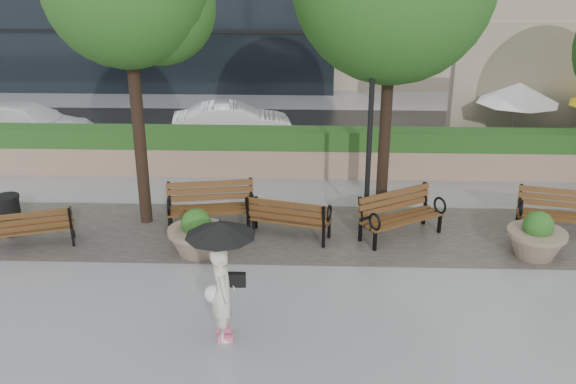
{
  "coord_description": "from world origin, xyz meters",
  "views": [
    {
      "loc": [
        -0.02,
        -10.45,
        6.36
      ],
      "look_at": [
        -0.48,
        2.8,
        1.1
      ],
      "focal_mm": 40.0,
      "sensor_mm": 36.0,
      "label": 1
    }
  ],
  "objects_px": {
    "lamppost": "(369,146)",
    "car_left": "(30,124)",
    "bench_3": "(400,224)",
    "planter_right": "(536,239)",
    "pedestrian": "(222,269)",
    "bench_2": "(289,226)",
    "bench_4": "(560,223)",
    "car_right": "(233,123)",
    "trash_bin": "(10,216)",
    "planter_left": "(197,237)",
    "bench_0": "(33,236)",
    "bench_1": "(211,216)"
  },
  "relations": [
    {
      "from": "lamppost",
      "to": "car_left",
      "type": "bearing_deg",
      "value": 149.88
    },
    {
      "from": "planter_left",
      "to": "pedestrian",
      "type": "distance_m",
      "value": 3.32
    },
    {
      "from": "car_left",
      "to": "pedestrian",
      "type": "bearing_deg",
      "value": -134.81
    },
    {
      "from": "bench_2",
      "to": "bench_4",
      "type": "height_order",
      "value": "bench_4"
    },
    {
      "from": "planter_right",
      "to": "car_right",
      "type": "xyz_separation_m",
      "value": [
        -7.41,
        8.14,
        0.24
      ]
    },
    {
      "from": "bench_3",
      "to": "car_right",
      "type": "distance_m",
      "value": 8.63
    },
    {
      "from": "bench_3",
      "to": "planter_right",
      "type": "height_order",
      "value": "bench_3"
    },
    {
      "from": "planter_right",
      "to": "trash_bin",
      "type": "relative_size",
      "value": 1.38
    },
    {
      "from": "bench_4",
      "to": "bench_2",
      "type": "bearing_deg",
      "value": -163.17
    },
    {
      "from": "bench_4",
      "to": "car_right",
      "type": "distance_m",
      "value": 10.9
    },
    {
      "from": "trash_bin",
      "to": "lamppost",
      "type": "xyz_separation_m",
      "value": [
        8.19,
        0.84,
        1.5
      ]
    },
    {
      "from": "bench_2",
      "to": "car_left",
      "type": "xyz_separation_m",
      "value": [
        -8.8,
        6.99,
        0.36
      ]
    },
    {
      "from": "bench_0",
      "to": "bench_4",
      "type": "distance_m",
      "value": 11.85
    },
    {
      "from": "lamppost",
      "to": "pedestrian",
      "type": "relative_size",
      "value": 2.06
    },
    {
      "from": "bench_1",
      "to": "planter_left",
      "type": "relative_size",
      "value": 1.7
    },
    {
      "from": "bench_3",
      "to": "car_left",
      "type": "relative_size",
      "value": 0.45
    },
    {
      "from": "planter_right",
      "to": "pedestrian",
      "type": "distance_m",
      "value": 7.08
    },
    {
      "from": "car_left",
      "to": "bench_2",
      "type": "bearing_deg",
      "value": -118.99
    },
    {
      "from": "trash_bin",
      "to": "car_right",
      "type": "xyz_separation_m",
      "value": [
        4.27,
        7.41,
        0.2
      ]
    },
    {
      "from": "bench_1",
      "to": "pedestrian",
      "type": "distance_m",
      "value": 4.57
    },
    {
      "from": "lamppost",
      "to": "car_left",
      "type": "height_order",
      "value": "lamppost"
    },
    {
      "from": "trash_bin",
      "to": "bench_0",
      "type": "bearing_deg",
      "value": -39.54
    },
    {
      "from": "bench_0",
      "to": "bench_3",
      "type": "bearing_deg",
      "value": 166.49
    },
    {
      "from": "car_left",
      "to": "car_right",
      "type": "xyz_separation_m",
      "value": [
        6.68,
        0.42,
        -0.01
      ]
    },
    {
      "from": "bench_2",
      "to": "pedestrian",
      "type": "relative_size",
      "value": 0.92
    },
    {
      "from": "bench_2",
      "to": "bench_0",
      "type": "bearing_deg",
      "value": 21.67
    },
    {
      "from": "planter_left",
      "to": "trash_bin",
      "type": "distance_m",
      "value": 4.52
    },
    {
      "from": "bench_3",
      "to": "pedestrian",
      "type": "distance_m",
      "value": 5.45
    },
    {
      "from": "bench_4",
      "to": "planter_left",
      "type": "height_order",
      "value": "planter_left"
    },
    {
      "from": "trash_bin",
      "to": "car_left",
      "type": "height_order",
      "value": "car_left"
    },
    {
      "from": "planter_left",
      "to": "car_right",
      "type": "distance_m",
      "value": 8.28
    },
    {
      "from": "planter_left",
      "to": "lamppost",
      "type": "height_order",
      "value": "lamppost"
    },
    {
      "from": "planter_right",
      "to": "pedestrian",
      "type": "bearing_deg",
      "value": -153.1
    },
    {
      "from": "bench_4",
      "to": "lamppost",
      "type": "relative_size",
      "value": 0.46
    },
    {
      "from": "bench_0",
      "to": "car_left",
      "type": "xyz_separation_m",
      "value": [
        -3.2,
        7.64,
        0.38
      ]
    },
    {
      "from": "bench_4",
      "to": "planter_left",
      "type": "bearing_deg",
      "value": -158.03
    },
    {
      "from": "planter_left",
      "to": "pedestrian",
      "type": "bearing_deg",
      "value": -72.3
    },
    {
      "from": "bench_3",
      "to": "pedestrian",
      "type": "relative_size",
      "value": 0.96
    },
    {
      "from": "bench_4",
      "to": "planter_right",
      "type": "relative_size",
      "value": 1.64
    },
    {
      "from": "lamppost",
      "to": "bench_0",
      "type": "bearing_deg",
      "value": -168.64
    },
    {
      "from": "planter_right",
      "to": "bench_2",
      "type": "bearing_deg",
      "value": 172.16
    },
    {
      "from": "bench_0",
      "to": "car_right",
      "type": "height_order",
      "value": "car_right"
    },
    {
      "from": "planter_left",
      "to": "planter_right",
      "type": "distance_m",
      "value": 7.23
    },
    {
      "from": "bench_2",
      "to": "car_right",
      "type": "relative_size",
      "value": 0.5
    },
    {
      "from": "trash_bin",
      "to": "bench_2",
      "type": "bearing_deg",
      "value": 0.02
    },
    {
      "from": "bench_0",
      "to": "lamppost",
      "type": "height_order",
      "value": "lamppost"
    },
    {
      "from": "pedestrian",
      "to": "planter_right",
      "type": "bearing_deg",
      "value": -74.63
    },
    {
      "from": "bench_1",
      "to": "car_left",
      "type": "distance_m",
      "value": 9.55
    },
    {
      "from": "bench_4",
      "to": "trash_bin",
      "type": "height_order",
      "value": "bench_4"
    },
    {
      "from": "bench_2",
      "to": "car_left",
      "type": "height_order",
      "value": "car_left"
    }
  ]
}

